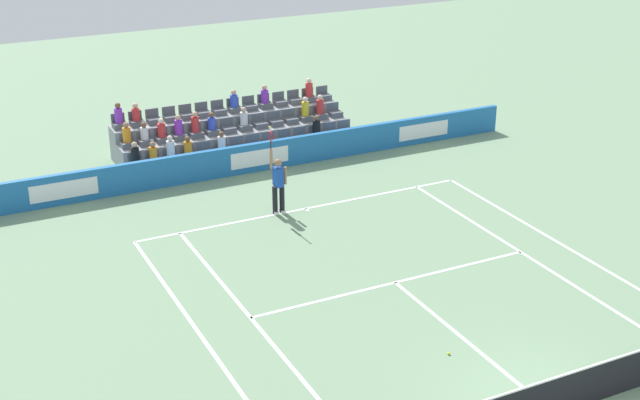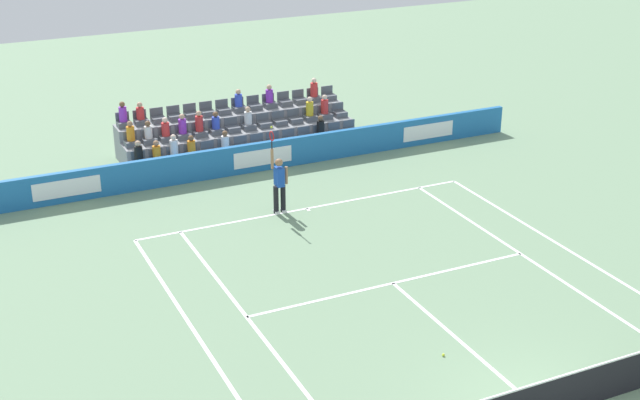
{
  "view_description": "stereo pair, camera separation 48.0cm",
  "coord_description": "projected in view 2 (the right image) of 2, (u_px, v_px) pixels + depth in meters",
  "views": [
    {
      "loc": [
        11.05,
        11.39,
        11.12
      ],
      "look_at": [
        0.44,
        -9.97,
        1.1
      ],
      "focal_mm": 50.15,
      "sensor_mm": 36.0,
      "label": 1
    },
    {
      "loc": [
        10.62,
        11.6,
        11.12
      ],
      "look_at": [
        0.44,
        -9.97,
        1.1
      ],
      "focal_mm": 50.15,
      "sensor_mm": 36.0,
      "label": 2
    }
  ],
  "objects": [
    {
      "name": "line_singles_sideline_left",
      "position": [
        253.0,
        326.0,
        21.49
      ],
      "size": [
        0.1,
        11.89,
        0.01
      ],
      "primitive_type": "cube",
      "color": "white",
      "rests_on": "ground"
    },
    {
      "name": "loose_tennis_ball",
      "position": [
        443.0,
        355.0,
        20.25
      ],
      "size": [
        0.07,
        0.07,
        0.07
      ],
      "primitive_type": "sphere",
      "color": "#D1E533",
      "rests_on": "ground"
    },
    {
      "name": "sponsor_barrier",
      "position": [
        262.0,
        156.0,
        31.01
      ],
      "size": [
        20.09,
        0.22,
        1.02
      ],
      "color": "#1E66AD",
      "rests_on": "ground"
    },
    {
      "name": "stadium_stand",
      "position": [
        238.0,
        136.0,
        32.9
      ],
      "size": [
        8.68,
        2.85,
        2.18
      ],
      "color": "gray",
      "rests_on": "ground"
    },
    {
      "name": "line_singles_sideline_right",
      "position": [
        531.0,
        260.0,
        24.73
      ],
      "size": [
        0.1,
        11.89,
        0.01
      ],
      "primitive_type": "cube",
      "color": "white",
      "rests_on": "ground"
    },
    {
      "name": "line_centre_service",
      "position": [
        461.0,
        342.0,
        20.82
      ],
      "size": [
        0.1,
        6.4,
        0.01
      ],
      "primitive_type": "cube",
      "color": "white",
      "rests_on": "ground"
    },
    {
      "name": "tennis_net",
      "position": [
        551.0,
        398.0,
        17.96
      ],
      "size": [
        11.97,
        0.1,
        1.07
      ],
      "color": "#33383D",
      "rests_on": "ground"
    },
    {
      "name": "tennis_player",
      "position": [
        279.0,
        183.0,
        27.4
      ],
      "size": [
        0.53,
        0.37,
        2.85
      ],
      "color": "black",
      "rests_on": "ground"
    },
    {
      "name": "line_service",
      "position": [
        393.0,
        283.0,
        23.49
      ],
      "size": [
        8.23,
        0.1,
        0.01
      ],
      "primitive_type": "cube",
      "color": "white",
      "rests_on": "ground"
    },
    {
      "name": "line_doubles_sideline_right",
      "position": [
        570.0,
        251.0,
        25.27
      ],
      "size": [
        0.1,
        11.89,
        0.01
      ],
      "primitive_type": "cube",
      "color": "white",
      "rests_on": "ground"
    },
    {
      "name": "line_doubles_sideline_left",
      "position": [
        199.0,
        338.0,
        20.95
      ],
      "size": [
        0.1,
        11.89,
        0.01
      ],
      "primitive_type": "cube",
      "color": "white",
      "rests_on": "ground"
    },
    {
      "name": "line_baseline",
      "position": [
        307.0,
        208.0,
        28.07
      ],
      "size": [
        10.97,
        0.1,
        0.01
      ],
      "primitive_type": "cube",
      "color": "white",
      "rests_on": "ground"
    },
    {
      "name": "line_centre_mark",
      "position": [
        308.0,
        210.0,
        27.98
      ],
      "size": [
        0.1,
        0.2,
        0.01
      ],
      "primitive_type": "cube",
      "color": "white",
      "rests_on": "ground"
    }
  ]
}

